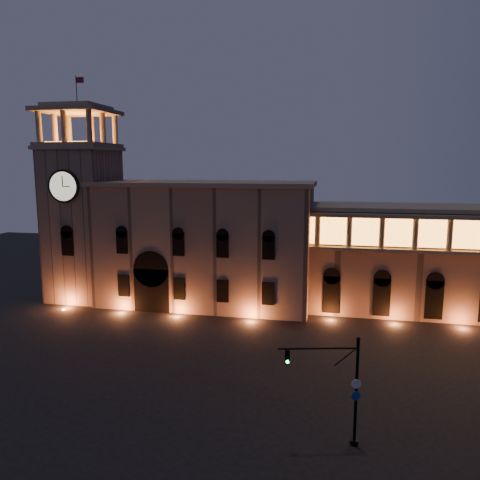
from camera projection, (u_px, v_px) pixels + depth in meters
The scene contains 5 objects.
ground at pixel (166, 365), 46.96m from camera, with size 160.00×160.00×0.00m, color black.
government_building at pixel (205, 243), 67.20m from camera, with size 30.80×12.80×17.60m.
clock_tower at pixel (83, 215), 69.32m from camera, with size 9.80×9.80×32.40m.
colonnade_wing at pixel (454, 260), 62.63m from camera, with size 40.60×11.50×14.50m.
traffic_light at pixel (342, 389), 32.93m from camera, with size 5.79×1.66×8.12m.
Camera 1 is at (16.12, -42.00, 19.86)m, focal length 35.00 mm.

